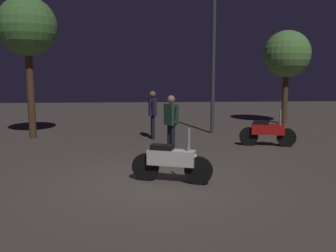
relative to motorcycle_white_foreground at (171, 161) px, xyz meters
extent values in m
plane|color=#4C443D|center=(-0.37, 0.00, -0.44)|extent=(40.00, 40.00, 0.00)
cylinder|color=black|center=(-0.52, 0.18, -0.16)|extent=(0.56, 0.27, 0.56)
cylinder|color=black|center=(0.53, -0.18, -0.16)|extent=(0.56, 0.27, 0.56)
cube|color=beige|center=(0.00, 0.00, 0.07)|extent=(1.00, 0.59, 0.30)
cube|color=black|center=(-0.18, 0.06, 0.27)|extent=(0.49, 0.37, 0.10)
cylinder|color=gray|center=(0.34, -0.11, 0.45)|extent=(0.08, 0.08, 0.45)
sphere|color=#F2EABF|center=(0.43, -0.15, 0.12)|extent=(0.12, 0.12, 0.12)
cylinder|color=black|center=(2.63, 3.56, -0.16)|extent=(0.57, 0.23, 0.56)
cylinder|color=black|center=(3.70, 3.30, -0.16)|extent=(0.57, 0.23, 0.56)
cube|color=#B71414|center=(3.17, 3.43, 0.07)|extent=(0.99, 0.52, 0.30)
cube|color=black|center=(2.97, 3.47, 0.27)|extent=(0.48, 0.34, 0.10)
cylinder|color=gray|center=(3.51, 3.34, 0.45)|extent=(0.07, 0.07, 0.45)
sphere|color=#F2EABF|center=(3.60, 3.32, 0.12)|extent=(0.12, 0.12, 0.12)
cylinder|color=black|center=(-0.24, 4.96, -0.05)|extent=(0.12, 0.12, 0.77)
cylinder|color=black|center=(-0.23, 4.80, -0.05)|extent=(0.12, 0.12, 0.77)
cube|color=#261E38|center=(-0.23, 4.88, 0.62)|extent=(0.27, 0.38, 0.58)
sphere|color=brown|center=(-0.23, 4.88, 1.05)|extent=(0.21, 0.21, 0.21)
cylinder|color=#261E38|center=(-0.25, 5.12, 0.65)|extent=(0.10, 0.19, 0.53)
cylinder|color=#261E38|center=(-0.21, 4.64, 0.65)|extent=(0.10, 0.19, 0.53)
cylinder|color=black|center=(0.17, 2.87, -0.06)|extent=(0.12, 0.12, 0.77)
cylinder|color=black|center=(0.26, 2.74, -0.06)|extent=(0.12, 0.12, 0.77)
cube|color=#1E3F2D|center=(0.22, 2.80, 0.61)|extent=(0.40, 0.43, 0.57)
sphere|color=#9E7251|center=(0.22, 2.80, 1.04)|extent=(0.21, 0.21, 0.21)
cylinder|color=#1E3F2D|center=(0.09, 3.00, 0.64)|extent=(0.17, 0.20, 0.52)
cylinder|color=#1E3F2D|center=(0.35, 2.60, 0.64)|extent=(0.17, 0.20, 0.52)
cylinder|color=#38383D|center=(1.96, 5.90, 2.17)|extent=(0.14, 0.14, 5.21)
cylinder|color=#4C331E|center=(-4.27, 5.31, 1.06)|extent=(0.24, 0.24, 3.00)
sphere|color=#477A38|center=(-4.27, 5.31, 3.23)|extent=(1.91, 1.91, 1.91)
cylinder|color=#4C331E|center=(5.50, 8.06, 0.70)|extent=(0.24, 0.24, 2.28)
sphere|color=#568C42|center=(5.50, 8.06, 2.53)|extent=(1.96, 1.96, 1.96)
camera|label=1|loc=(-0.56, -7.07, 1.75)|focal=38.86mm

